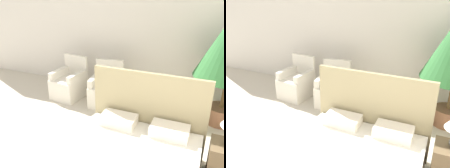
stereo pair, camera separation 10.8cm
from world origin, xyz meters
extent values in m
cube|color=silver|center=(0.00, 4.13, 1.45)|extent=(10.00, 0.06, 2.90)
cube|color=tan|center=(0.75, 2.19, 0.61)|extent=(1.65, 0.06, 1.22)
cube|color=silver|center=(0.39, 1.97, 0.53)|extent=(0.50, 0.31, 0.14)
cube|color=silver|center=(1.11, 1.97, 0.53)|extent=(0.50, 0.31, 0.14)
cube|color=silver|center=(-1.27, 3.26, 0.22)|extent=(0.65, 0.71, 0.44)
cube|color=silver|center=(-1.23, 3.55, 0.66)|extent=(0.58, 0.13, 0.43)
cube|color=silver|center=(-1.50, 3.29, 0.52)|extent=(0.17, 0.59, 0.15)
cube|color=silver|center=(-1.03, 3.23, 0.52)|extent=(0.17, 0.59, 0.15)
cube|color=silver|center=(-0.39, 3.26, 0.22)|extent=(0.65, 0.71, 0.44)
cube|color=silver|center=(-0.42, 3.55, 0.66)|extent=(0.58, 0.13, 0.43)
cube|color=silver|center=(-0.62, 3.23, 0.52)|extent=(0.17, 0.59, 0.15)
cube|color=silver|center=(-0.15, 3.29, 0.52)|extent=(0.17, 0.59, 0.15)
cylinder|color=brown|center=(1.76, 3.40, 0.16)|extent=(0.48, 0.48, 0.31)
camera|label=1|loc=(1.50, -0.90, 2.39)|focal=40.00mm
camera|label=2|loc=(1.60, -0.86, 2.39)|focal=40.00mm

